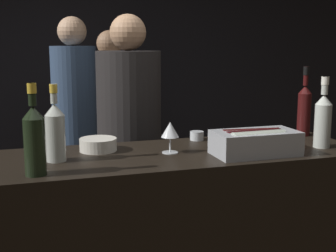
{
  "coord_description": "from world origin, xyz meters",
  "views": [
    {
      "loc": [
        -0.63,
        -1.7,
        1.58
      ],
      "look_at": [
        0.0,
        0.33,
        1.2
      ],
      "focal_mm": 50.0,
      "sensor_mm": 36.0,
      "label": 1
    }
  ],
  "objects": [
    {
      "name": "candle_votive",
      "position": [
        0.22,
        0.52,
        1.1
      ],
      "size": [
        0.07,
        0.07,
        0.05
      ],
      "color": "silver",
      "rests_on": "bar_counter"
    },
    {
      "name": "white_wine_bottle",
      "position": [
        0.74,
        0.19,
        1.22
      ],
      "size": [
        0.08,
        0.08,
        0.34
      ],
      "color": "#B2B7AD",
      "rests_on": "bar_counter"
    },
    {
      "name": "ice_bin_with_bottles",
      "position": [
        0.35,
        0.14,
        1.14
      ],
      "size": [
        0.38,
        0.2,
        0.12
      ],
      "color": "#9EA0A5",
      "rests_on": "bar_counter"
    },
    {
      "name": "bowl_white",
      "position": [
        -0.31,
        0.43,
        1.11
      ],
      "size": [
        0.17,
        0.17,
        0.06
      ],
      "color": "silver",
      "rests_on": "bar_counter"
    },
    {
      "name": "red_wine_bottle_black_foil",
      "position": [
        0.82,
        0.47,
        1.23
      ],
      "size": [
        0.07,
        0.07,
        0.37
      ],
      "color": "#380F0F",
      "rests_on": "bar_counter"
    },
    {
      "name": "person_in_hoodie",
      "position": [
        -0.04,
        0.98,
        0.97
      ],
      "size": [
        0.38,
        0.38,
        1.74
      ],
      "rotation": [
        0.0,
        0.0,
        1.18
      ],
      "color": "black",
      "rests_on": "ground_plane"
    },
    {
      "name": "wall_back_chalkboard",
      "position": [
        0.0,
        2.64,
        1.4
      ],
      "size": [
        6.4,
        0.06,
        2.8
      ],
      "color": "black",
      "rests_on": "ground_plane"
    },
    {
      "name": "rose_wine_bottle",
      "position": [
        -0.51,
        0.3,
        1.21
      ],
      "size": [
        0.08,
        0.08,
        0.33
      ],
      "color": "#B2B7AD",
      "rests_on": "bar_counter"
    },
    {
      "name": "wine_glass",
      "position": [
        0.0,
        0.29,
        1.18
      ],
      "size": [
        0.08,
        0.08,
        0.14
      ],
      "color": "silver",
      "rests_on": "bar_counter"
    },
    {
      "name": "person_grey_polo",
      "position": [
        -0.27,
        1.77,
        0.99
      ],
      "size": [
        0.33,
        0.33,
        1.76
      ],
      "rotation": [
        0.0,
        0.0,
        -1.24
      ],
      "color": "black",
      "rests_on": "ground_plane"
    },
    {
      "name": "champagne_bottle",
      "position": [
        -0.6,
        0.1,
        1.22
      ],
      "size": [
        0.08,
        0.08,
        0.35
      ],
      "color": "black",
      "rests_on": "bar_counter"
    },
    {
      "name": "person_blond_tee",
      "position": [
        0.06,
        2.11,
        0.93
      ],
      "size": [
        0.39,
        0.39,
        1.68
      ],
      "rotation": [
        0.0,
        0.0,
        1.1
      ],
      "color": "black",
      "rests_on": "ground_plane"
    }
  ]
}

